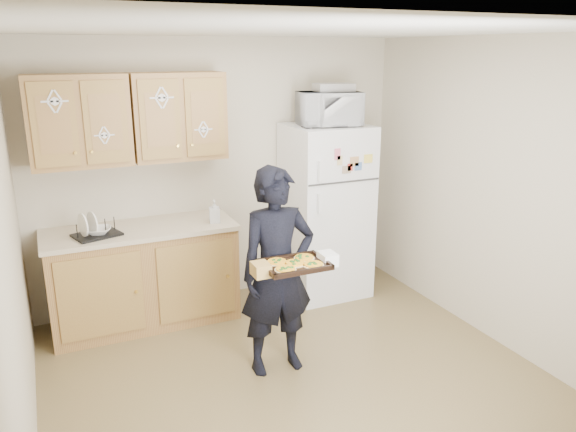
{
  "coord_description": "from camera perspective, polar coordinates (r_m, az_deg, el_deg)",
  "views": [
    {
      "loc": [
        -1.58,
        -3.28,
        2.39
      ],
      "look_at": [
        0.1,
        0.45,
        1.17
      ],
      "focal_mm": 35.0,
      "sensor_mm": 36.0,
      "label": 1
    }
  ],
  "objects": [
    {
      "name": "floor",
      "position": [
        4.36,
        1.3,
        -16.66
      ],
      "size": [
        3.6,
        3.6,
        0.0
      ],
      "primitive_type": "plane",
      "color": "brown",
      "rests_on": "ground"
    },
    {
      "name": "ceiling",
      "position": [
        3.65,
        1.57,
        18.35
      ],
      "size": [
        3.6,
        3.6,
        0.0
      ],
      "primitive_type": "plane",
      "color": "silver",
      "rests_on": "wall_back"
    },
    {
      "name": "wall_back",
      "position": [
        5.44,
        -6.83,
        4.4
      ],
      "size": [
        3.6,
        0.04,
        2.5
      ],
      "primitive_type": "cube",
      "color": "#B9AE96",
      "rests_on": "floor"
    },
    {
      "name": "wall_front",
      "position": [
        2.45,
        20.42,
        -12.23
      ],
      "size": [
        3.6,
        0.04,
        2.5
      ],
      "primitive_type": "cube",
      "color": "#B9AE96",
      "rests_on": "floor"
    },
    {
      "name": "wall_left",
      "position": [
        3.48,
        -26.46,
        -4.31
      ],
      "size": [
        0.04,
        3.6,
        2.5
      ],
      "primitive_type": "cube",
      "color": "#B9AE96",
      "rests_on": "floor"
    },
    {
      "name": "wall_right",
      "position": [
        4.85,
        20.99,
        1.9
      ],
      "size": [
        0.04,
        3.6,
        2.5
      ],
      "primitive_type": "cube",
      "color": "#B9AE96",
      "rests_on": "floor"
    },
    {
      "name": "refrigerator",
      "position": [
        5.57,
        3.84,
        0.51
      ],
      "size": [
        0.75,
        0.7,
        1.7
      ],
      "primitive_type": "cube",
      "color": "white",
      "rests_on": "floor"
    },
    {
      "name": "base_cabinet",
      "position": [
        5.2,
        -14.43,
        -6.08
      ],
      "size": [
        1.6,
        0.6,
        0.86
      ],
      "primitive_type": "cube",
      "color": "brown",
      "rests_on": "floor"
    },
    {
      "name": "countertop",
      "position": [
        5.05,
        -14.8,
        -1.36
      ],
      "size": [
        1.64,
        0.64,
        0.04
      ],
      "primitive_type": "cube",
      "color": "#BCB191",
      "rests_on": "base_cabinet"
    },
    {
      "name": "upper_cab_left",
      "position": [
        4.94,
        -20.5,
        9.01
      ],
      "size": [
        0.8,
        0.33,
        0.75
      ],
      "primitive_type": "cube",
      "color": "brown",
      "rests_on": "wall_back"
    },
    {
      "name": "upper_cab_right",
      "position": [
        5.06,
        -11.12,
        9.9
      ],
      "size": [
        0.8,
        0.33,
        0.75
      ],
      "primitive_type": "cube",
      "color": "brown",
      "rests_on": "wall_back"
    },
    {
      "name": "cereal_box",
      "position": [
        6.23,
        6.88,
        -4.5
      ],
      "size": [
        0.2,
        0.07,
        0.32
      ],
      "primitive_type": "cube",
      "color": "gold",
      "rests_on": "floor"
    },
    {
      "name": "person",
      "position": [
        4.19,
        -1.08,
        -5.7
      ],
      "size": [
        0.59,
        0.39,
        1.59
      ],
      "primitive_type": "imported",
      "rotation": [
        0.0,
        0.0,
        -0.01
      ],
      "color": "black",
      "rests_on": "floor"
    },
    {
      "name": "baking_tray",
      "position": [
        3.88,
        0.72,
        -5.04
      ],
      "size": [
        0.45,
        0.33,
        0.04
      ],
      "primitive_type": "cube",
      "rotation": [
        0.0,
        0.0,
        -0.01
      ],
      "color": "black",
      "rests_on": "person"
    },
    {
      "name": "pizza_front_left",
      "position": [
        3.77,
        -0.26,
        -5.41
      ],
      "size": [
        0.15,
        0.15,
        0.02
      ],
      "primitive_type": "cylinder",
      "color": "gold",
      "rests_on": "baking_tray"
    },
    {
      "name": "pizza_front_right",
      "position": [
        3.86,
        2.59,
        -4.95
      ],
      "size": [
        0.15,
        0.15,
        0.02
      ],
      "primitive_type": "cylinder",
      "color": "gold",
      "rests_on": "baking_tray"
    },
    {
      "name": "pizza_back_left",
      "position": [
        3.9,
        -1.12,
        -4.66
      ],
      "size": [
        0.15,
        0.15,
        0.02
      ],
      "primitive_type": "cylinder",
      "color": "gold",
      "rests_on": "baking_tray"
    },
    {
      "name": "pizza_back_right",
      "position": [
        3.98,
        1.65,
        -4.23
      ],
      "size": [
        0.15,
        0.15,
        0.02
      ],
      "primitive_type": "cylinder",
      "color": "gold",
      "rests_on": "baking_tray"
    },
    {
      "name": "pizza_center",
      "position": [
        3.88,
        0.72,
        -4.81
      ],
      "size": [
        0.15,
        0.15,
        0.02
      ],
      "primitive_type": "cylinder",
      "color": "gold",
      "rests_on": "baking_tray"
    },
    {
      "name": "microwave",
      "position": [
        5.33,
        4.19,
        10.81
      ],
      "size": [
        0.62,
        0.47,
        0.31
      ],
      "primitive_type": "imported",
      "rotation": [
        0.0,
        0.0,
        -0.16
      ],
      "color": "white",
      "rests_on": "refrigerator"
    },
    {
      "name": "foil_pan",
      "position": [
        5.37,
        4.65,
        12.9
      ],
      "size": [
        0.38,
        0.29,
        0.07
      ],
      "primitive_type": "cube",
      "rotation": [
        0.0,
        0.0,
        -0.14
      ],
      "color": "silver",
      "rests_on": "microwave"
    },
    {
      "name": "dish_rack",
      "position": [
        4.9,
        -18.91,
        -1.14
      ],
      "size": [
        0.42,
        0.36,
        0.14
      ],
      "primitive_type": "cube",
      "rotation": [
        0.0,
        0.0,
        0.3
      ],
      "color": "black",
      "rests_on": "countertop"
    },
    {
      "name": "bowl",
      "position": [
        4.91,
        -18.71,
        -1.43
      ],
      "size": [
        0.25,
        0.25,
        0.05
      ],
      "primitive_type": "imported",
      "rotation": [
        0.0,
        0.0,
        -0.21
      ],
      "color": "white",
      "rests_on": "dish_rack"
    },
    {
      "name": "soap_bottle",
      "position": [
        5.04,
        -7.48,
        0.47
      ],
      "size": [
        0.11,
        0.11,
        0.2
      ],
      "primitive_type": "imported",
      "rotation": [
        0.0,
        0.0,
        -0.22
      ],
      "color": "white",
      "rests_on": "countertop"
    }
  ]
}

